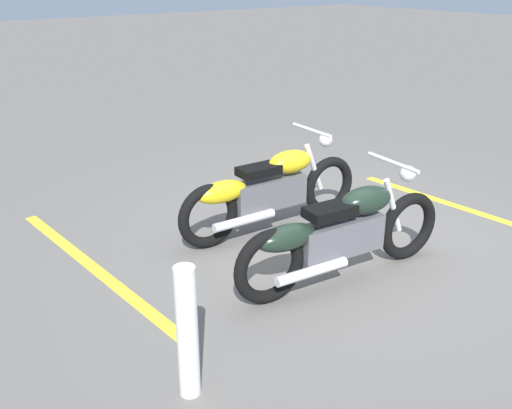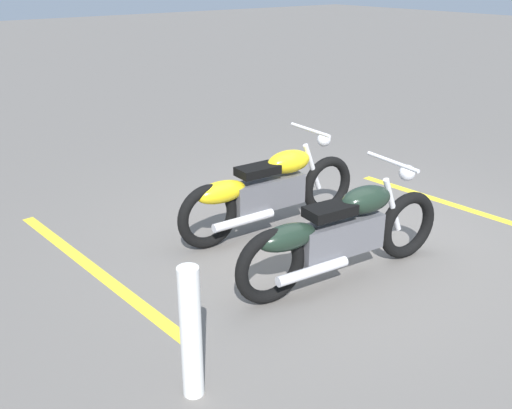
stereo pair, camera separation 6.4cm
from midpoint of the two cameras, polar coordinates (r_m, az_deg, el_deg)
name	(u,v)px [view 1 (the left image)]	position (r m, az deg, el deg)	size (l,w,h in m)	color
ground_plane	(334,240)	(6.06, 8.05, -3.50)	(60.00, 60.00, 0.00)	#66605B
motorcycle_bright_foreground	(268,190)	(6.05, 1.54, 1.46)	(2.23, 0.62, 1.04)	black
motorcycle_dark_foreground	(340,233)	(5.11, 8.63, -2.84)	(2.23, 0.62, 1.04)	black
bollard_post	(187,333)	(3.77, -6.29, -12.47)	(0.14, 0.14, 0.94)	white
parking_stripe_near	(479,213)	(7.13, 21.38, -0.80)	(3.20, 0.12, 0.01)	yellow
parking_stripe_mid	(95,269)	(5.64, -15.29, -6.12)	(3.20, 0.12, 0.01)	yellow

